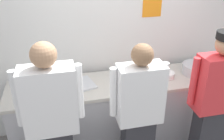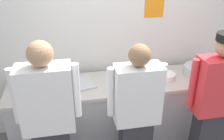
{
  "view_description": "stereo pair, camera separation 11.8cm",
  "coord_description": "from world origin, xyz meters",
  "px_view_note": "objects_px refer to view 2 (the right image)",
  "views": [
    {
      "loc": [
        -0.76,
        -2.24,
        2.39
      ],
      "look_at": [
        -0.15,
        0.34,
        1.08
      ],
      "focal_mm": 39.52,
      "sensor_mm": 36.0,
      "label": 1
    },
    {
      "loc": [
        -0.64,
        -2.26,
        2.39
      ],
      "look_at": [
        -0.15,
        0.34,
        1.08
      ],
      "focal_mm": 39.52,
      "sensor_mm": 36.0,
      "label": 2
    }
  ],
  "objects_px": {
    "ramekin_orange_sauce": "(125,79)",
    "ramekin_green_sauce": "(48,94)",
    "chef_near_left": "(49,121)",
    "ramekin_red_sauce": "(121,85)",
    "chefs_knife": "(139,76)",
    "squeeze_bottle_primary": "(132,78)",
    "chef_center": "(136,114)",
    "mixing_bowl_steel": "(198,71)",
    "chef_far_right": "(214,103)",
    "sheet_tray": "(75,85)",
    "plate_stack_front": "(167,76)"
  },
  "relations": [
    {
      "from": "chef_center",
      "to": "plate_stack_front",
      "type": "distance_m",
      "value": 0.84
    },
    {
      "from": "chef_center",
      "to": "ramekin_orange_sauce",
      "type": "height_order",
      "value": "chef_center"
    },
    {
      "from": "plate_stack_front",
      "to": "ramekin_orange_sauce",
      "type": "xyz_separation_m",
      "value": [
        -0.53,
        0.05,
        -0.02
      ]
    },
    {
      "from": "chef_near_left",
      "to": "mixing_bowl_steel",
      "type": "relative_size",
      "value": 4.64
    },
    {
      "from": "chef_near_left",
      "to": "ramekin_orange_sauce",
      "type": "bearing_deg",
      "value": 36.56
    },
    {
      "from": "plate_stack_front",
      "to": "mixing_bowl_steel",
      "type": "xyz_separation_m",
      "value": [
        0.44,
        0.02,
        0.03
      ]
    },
    {
      "from": "mixing_bowl_steel",
      "to": "ramekin_green_sauce",
      "type": "height_order",
      "value": "mixing_bowl_steel"
    },
    {
      "from": "sheet_tray",
      "to": "chefs_knife",
      "type": "distance_m",
      "value": 0.84
    },
    {
      "from": "ramekin_green_sauce",
      "to": "mixing_bowl_steel",
      "type": "bearing_deg",
      "value": 5.0
    },
    {
      "from": "sheet_tray",
      "to": "squeeze_bottle_primary",
      "type": "relative_size",
      "value": 2.35
    },
    {
      "from": "chef_far_right",
      "to": "mixing_bowl_steel",
      "type": "distance_m",
      "value": 0.67
    },
    {
      "from": "ramekin_green_sauce",
      "to": "chefs_knife",
      "type": "bearing_deg",
      "value": 13.66
    },
    {
      "from": "chef_near_left",
      "to": "ramekin_orange_sauce",
      "type": "xyz_separation_m",
      "value": [
        0.91,
        0.67,
        0.01
      ]
    },
    {
      "from": "ramekin_orange_sauce",
      "to": "chef_center",
      "type": "bearing_deg",
      "value": -93.39
    },
    {
      "from": "mixing_bowl_steel",
      "to": "ramekin_orange_sauce",
      "type": "xyz_separation_m",
      "value": [
        -0.97,
        0.03,
        -0.04
      ]
    },
    {
      "from": "ramekin_red_sauce",
      "to": "chefs_knife",
      "type": "relative_size",
      "value": 0.34
    },
    {
      "from": "mixing_bowl_steel",
      "to": "ramekin_green_sauce",
      "type": "relative_size",
      "value": 4.14
    },
    {
      "from": "chef_far_right",
      "to": "ramekin_orange_sauce",
      "type": "bearing_deg",
      "value": 140.29
    },
    {
      "from": "plate_stack_front",
      "to": "chefs_knife",
      "type": "distance_m",
      "value": 0.36
    },
    {
      "from": "chefs_knife",
      "to": "plate_stack_front",
      "type": "bearing_deg",
      "value": -20.81
    },
    {
      "from": "chef_near_left",
      "to": "chef_center",
      "type": "distance_m",
      "value": 0.87
    },
    {
      "from": "chef_far_right",
      "to": "plate_stack_front",
      "type": "relative_size",
      "value": 7.9
    },
    {
      "from": "squeeze_bottle_primary",
      "to": "ramekin_green_sauce",
      "type": "xyz_separation_m",
      "value": [
        -0.99,
        -0.08,
        -0.07
      ]
    },
    {
      "from": "squeeze_bottle_primary",
      "to": "ramekin_green_sauce",
      "type": "distance_m",
      "value": 1.0
    },
    {
      "from": "chef_center",
      "to": "ramekin_red_sauce",
      "type": "height_order",
      "value": "chef_center"
    },
    {
      "from": "chef_near_left",
      "to": "ramekin_red_sauce",
      "type": "bearing_deg",
      "value": 33.02
    },
    {
      "from": "chefs_knife",
      "to": "squeeze_bottle_primary",
      "type": "bearing_deg",
      "value": -127.86
    },
    {
      "from": "chef_near_left",
      "to": "ramekin_green_sauce",
      "type": "distance_m",
      "value": 0.47
    },
    {
      "from": "chef_near_left",
      "to": "ramekin_red_sauce",
      "type": "height_order",
      "value": "chef_near_left"
    },
    {
      "from": "mixing_bowl_steel",
      "to": "ramekin_green_sauce",
      "type": "xyz_separation_m",
      "value": [
        -1.91,
        -0.17,
        -0.04
      ]
    },
    {
      "from": "plate_stack_front",
      "to": "chefs_knife",
      "type": "xyz_separation_m",
      "value": [
        -0.33,
        0.13,
        -0.03
      ]
    },
    {
      "from": "mixing_bowl_steel",
      "to": "ramekin_red_sauce",
      "type": "relative_size",
      "value": 3.97
    },
    {
      "from": "chef_far_right",
      "to": "ramekin_green_sauce",
      "type": "bearing_deg",
      "value": 164.75
    },
    {
      "from": "sheet_tray",
      "to": "chefs_knife",
      "type": "relative_size",
      "value": 1.64
    },
    {
      "from": "sheet_tray",
      "to": "ramekin_green_sauce",
      "type": "relative_size",
      "value": 5.03
    },
    {
      "from": "chef_near_left",
      "to": "plate_stack_front",
      "type": "height_order",
      "value": "chef_near_left"
    },
    {
      "from": "mixing_bowl_steel",
      "to": "chefs_knife",
      "type": "distance_m",
      "value": 0.78
    },
    {
      "from": "squeeze_bottle_primary",
      "to": "ramekin_red_sauce",
      "type": "bearing_deg",
      "value": -170.21
    },
    {
      "from": "ramekin_green_sauce",
      "to": "chef_near_left",
      "type": "bearing_deg",
      "value": -86.16
    },
    {
      "from": "chef_far_right",
      "to": "chefs_knife",
      "type": "height_order",
      "value": "chef_far_right"
    },
    {
      "from": "mixing_bowl_steel",
      "to": "chef_center",
      "type": "bearing_deg",
      "value": -148.19
    },
    {
      "from": "chef_center",
      "to": "sheet_tray",
      "type": "height_order",
      "value": "chef_center"
    },
    {
      "from": "ramekin_orange_sauce",
      "to": "ramekin_green_sauce",
      "type": "bearing_deg",
      "value": -168.02
    },
    {
      "from": "ramekin_red_sauce",
      "to": "plate_stack_front",
      "type": "bearing_deg",
      "value": 8.31
    },
    {
      "from": "plate_stack_front",
      "to": "ramekin_green_sauce",
      "type": "xyz_separation_m",
      "value": [
        -1.47,
        -0.15,
        -0.01
      ]
    },
    {
      "from": "sheet_tray",
      "to": "ramekin_green_sauce",
      "type": "distance_m",
      "value": 0.36
    },
    {
      "from": "chef_near_left",
      "to": "plate_stack_front",
      "type": "bearing_deg",
      "value": 23.49
    },
    {
      "from": "chef_center",
      "to": "ramekin_green_sauce",
      "type": "bearing_deg",
      "value": 153.12
    },
    {
      "from": "chef_near_left",
      "to": "ramekin_green_sauce",
      "type": "height_order",
      "value": "chef_near_left"
    },
    {
      "from": "chef_far_right",
      "to": "ramekin_red_sauce",
      "type": "height_order",
      "value": "chef_far_right"
    }
  ]
}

